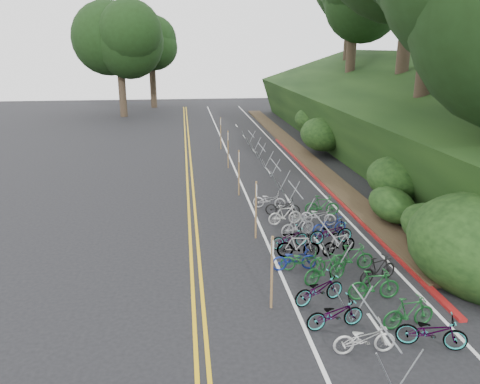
{
  "coord_description": "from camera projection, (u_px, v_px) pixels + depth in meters",
  "views": [
    {
      "loc": [
        -2.26,
        -13.07,
        7.78
      ],
      "look_at": [
        0.23,
        7.44,
        1.3
      ],
      "focal_mm": 35.0,
      "sensor_mm": 36.0,
      "label": 1
    }
  ],
  "objects": [
    {
      "name": "ground",
      "position": [
        261.0,
        300.0,
        14.97
      ],
      "size": [
        120.0,
        120.0,
        0.0
      ],
      "primitive_type": "plane",
      "color": "black",
      "rests_on": "ground"
    },
    {
      "name": "bike_front",
      "position": [
        294.0,
        259.0,
        16.86
      ],
      "size": [
        0.61,
        1.67,
        0.87
      ],
      "primitive_type": "imported",
      "rotation": [
        0.0,
        0.0,
        1.59
      ],
      "color": "navy",
      "rests_on": "ground"
    },
    {
      "name": "signpost_near",
      "position": [
        272.0,
        268.0,
        14.11
      ],
      "size": [
        0.08,
        0.4,
        2.39
      ],
      "color": "brown",
      "rests_on": "ground"
    },
    {
      "name": "bike_racks_rest",
      "position": [
        275.0,
        169.0,
        27.37
      ],
      "size": [
        1.14,
        23.0,
        1.17
      ],
      "color": "gray",
      "rests_on": "ground"
    },
    {
      "name": "bike_valet",
      "position": [
        327.0,
        251.0,
        17.41
      ],
      "size": [
        3.54,
        13.52,
        1.02
      ],
      "color": "beige",
      "rests_on": "ground"
    },
    {
      "name": "signposts_rest",
      "position": [
        233.0,
        157.0,
        27.87
      ],
      "size": [
        0.08,
        18.4,
        2.5
      ],
      "color": "brown",
      "rests_on": "ground"
    },
    {
      "name": "red_curb",
      "position": [
        324.0,
        186.0,
        26.98
      ],
      "size": [
        0.25,
        28.0,
        0.1
      ],
      "primitive_type": "cube",
      "color": "maroon",
      "rests_on": "ground"
    },
    {
      "name": "embankment",
      "position": [
        396.0,
        121.0,
        33.72
      ],
      "size": [
        14.3,
        48.14,
        9.11
      ],
      "color": "black",
      "rests_on": "ground"
    },
    {
      "name": "road_markings",
      "position": [
        241.0,
        200.0,
        24.6
      ],
      "size": [
        7.47,
        80.0,
        0.01
      ],
      "color": "gold",
      "rests_on": "ground"
    },
    {
      "name": "bike_rack_front",
      "position": [
        373.0,
        325.0,
        12.07
      ],
      "size": [
        1.16,
        3.17,
        1.2
      ],
      "color": "gray",
      "rests_on": "ground"
    }
  ]
}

